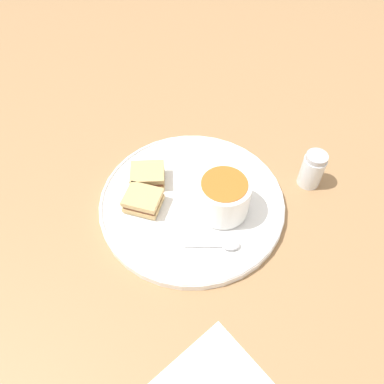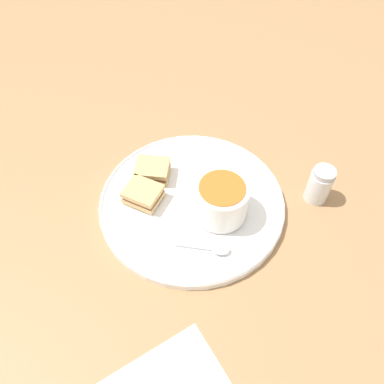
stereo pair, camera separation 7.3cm
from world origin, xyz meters
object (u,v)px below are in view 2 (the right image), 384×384
(salt_shaker, at_px, (320,185))
(spoon, at_px, (217,249))
(soup_bowl, at_px, (221,200))
(sandwich_half_far, at_px, (143,194))
(sandwich_half_near, at_px, (152,170))

(salt_shaker, bearing_deg, spoon, -64.67)
(spoon, xyz_separation_m, salt_shaker, (-0.11, 0.23, 0.02))
(soup_bowl, height_order, salt_shaker, soup_bowl)
(soup_bowl, xyz_separation_m, salt_shaker, (-0.03, 0.21, -0.02))
(sandwich_half_far, height_order, salt_shaker, salt_shaker)
(spoon, bearing_deg, salt_shaker, 41.69)
(soup_bowl, bearing_deg, salt_shaker, 97.02)
(soup_bowl, bearing_deg, spoon, -14.45)
(sandwich_half_far, distance_m, salt_shaker, 0.35)
(spoon, height_order, sandwich_half_far, sandwich_half_far)
(soup_bowl, distance_m, salt_shaker, 0.21)
(salt_shaker, bearing_deg, sandwich_half_far, -94.32)
(sandwich_half_far, bearing_deg, soup_bowl, 70.36)
(soup_bowl, relative_size, sandwich_half_near, 1.27)
(spoon, relative_size, sandwich_half_far, 1.15)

